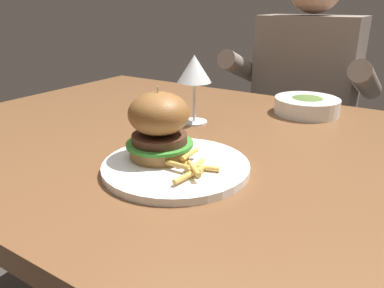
# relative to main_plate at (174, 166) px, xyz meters

# --- Properties ---
(dining_table) EXTENTS (1.45, 0.94, 0.74)m
(dining_table) POSITION_rel_main_plate_xyz_m (0.00, 0.17, -0.08)
(dining_table) COLOR brown
(dining_table) RESTS_ON ground
(main_plate) EXTENTS (0.27, 0.27, 0.01)m
(main_plate) POSITION_rel_main_plate_xyz_m (0.00, 0.00, 0.00)
(main_plate) COLOR white
(main_plate) RESTS_ON dining_table
(burger_sandwich) EXTENTS (0.12, 0.12, 0.13)m
(burger_sandwich) POSITION_rel_main_plate_xyz_m (-0.04, 0.01, 0.07)
(burger_sandwich) COLOR #9E6B38
(burger_sandwich) RESTS_ON main_plate
(fries_pile) EXTENTS (0.09, 0.12, 0.02)m
(fries_pile) POSITION_rel_main_plate_xyz_m (0.05, -0.01, 0.02)
(fries_pile) COLOR gold
(fries_pile) RESTS_ON main_plate
(wine_glass) EXTENTS (0.08, 0.08, 0.17)m
(wine_glass) POSITION_rel_main_plate_xyz_m (-0.12, 0.26, 0.12)
(wine_glass) COLOR silver
(wine_glass) RESTS_ON dining_table
(soup_bowl) EXTENTS (0.17, 0.17, 0.05)m
(soup_bowl) POSITION_rel_main_plate_xyz_m (0.09, 0.49, 0.02)
(soup_bowl) COLOR white
(soup_bowl) RESTS_ON dining_table
(diner_person) EXTENTS (0.51, 0.36, 1.18)m
(diner_person) POSITION_rel_main_plate_xyz_m (-0.04, 0.92, -0.18)
(diner_person) COLOR #282833
(diner_person) RESTS_ON ground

